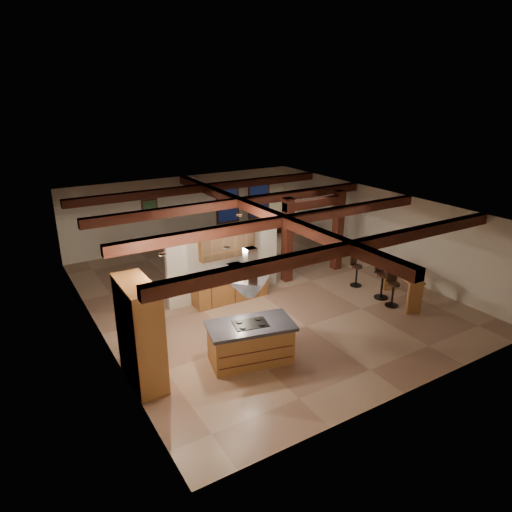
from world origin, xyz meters
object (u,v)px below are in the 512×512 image
Objects in this scene: sofa at (240,235)px; bar_counter at (403,281)px; kitchen_island at (251,342)px; dining_table at (197,258)px.

bar_counter is (1.34, -7.85, 0.40)m from sofa.
kitchen_island is 5.71m from bar_counter.
bar_counter is (5.69, 0.45, 0.17)m from kitchen_island.
sofa is 7.97m from bar_counter.
dining_table is at bearing 55.60° from sofa.
kitchen_island is 1.13× the size of dining_table.
sofa is (2.86, 1.88, -0.07)m from dining_table.
dining_table is 1.04× the size of sofa.
kitchen_island is 1.18× the size of sofa.
kitchen_island is 9.37m from sofa.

